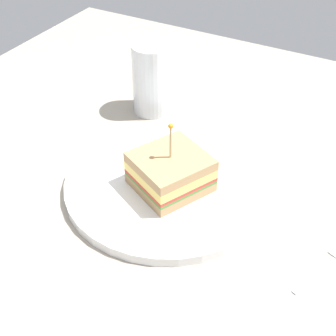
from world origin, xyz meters
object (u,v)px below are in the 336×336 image
(sandwich_half_center, at_px, (171,172))
(drink_glass, at_px, (152,83))
(plate, at_px, (168,183))
(fork, at_px, (336,258))

(sandwich_half_center, bearing_deg, drink_glass, -53.54)
(drink_glass, bearing_deg, plate, 126.05)
(plate, xyz_separation_m, drink_glass, (0.12, -0.16, 0.04))
(drink_glass, distance_m, fork, 0.40)
(plate, relative_size, drink_glass, 2.39)
(drink_glass, bearing_deg, sandwich_half_center, 126.46)
(sandwich_half_center, height_order, fork, sandwich_half_center)
(sandwich_half_center, xyz_separation_m, fork, (-0.23, 0.01, -0.04))
(sandwich_half_center, distance_m, drink_glass, 0.22)
(sandwich_half_center, bearing_deg, plate, -47.56)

